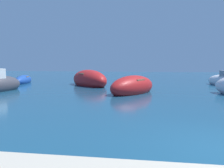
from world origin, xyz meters
The scene contains 3 objects.
moored_boat_2 centered at (-3.02, 9.59, 0.42)m, with size 3.63×4.45×1.51m.
moored_boat_3 centered at (-13.81, 15.07, 0.28)m, with size 1.68×3.55×0.99m.
moored_boat_6 centered at (-7.02, 13.82, 0.49)m, with size 4.72×4.97×1.76m.
Camera 1 is at (-2.13, -5.70, 2.12)m, focal length 37.31 mm.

